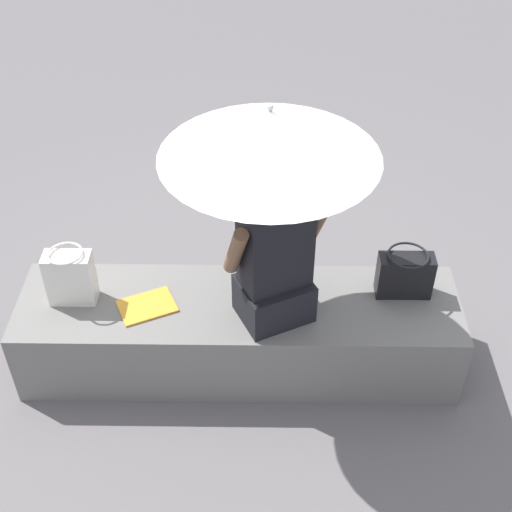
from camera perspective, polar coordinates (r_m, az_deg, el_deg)
ground_plane at (r=3.94m, az=-1.32°, el=-8.55°), size 14.00×14.00×0.00m
stone_bench at (r=3.78m, az=-1.37°, el=-6.29°), size 2.31×0.60×0.45m
person_seated at (r=3.30m, az=1.56°, el=0.05°), size 0.51×0.40×0.90m
parasol at (r=2.93m, az=1.14°, el=9.95°), size 0.96×0.96×1.18m
handbag_black at (r=3.66m, az=-14.96°, el=-1.67°), size 0.24×0.18×0.31m
tote_bag_canvas at (r=3.67m, az=12.09°, el=-1.47°), size 0.28×0.21×0.26m
magazine at (r=3.63m, az=-8.92°, el=-4.07°), size 0.34×0.30×0.01m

